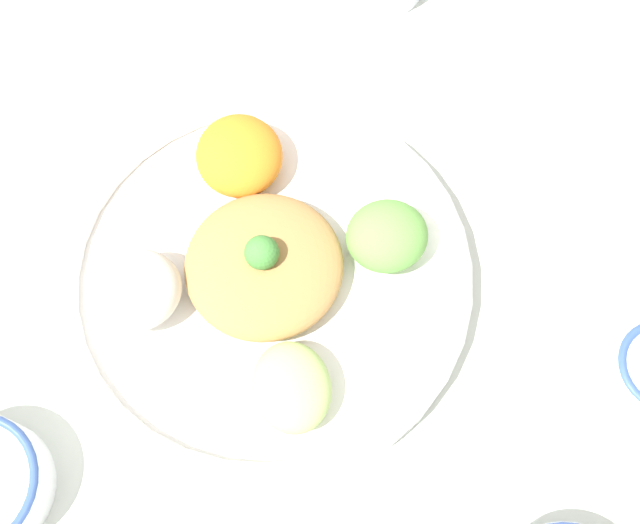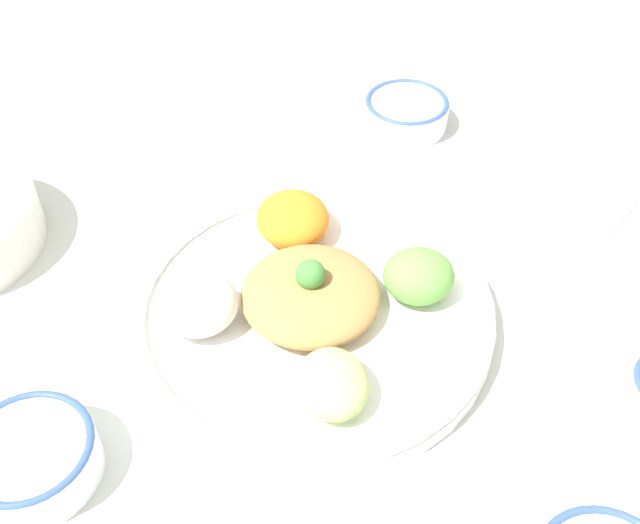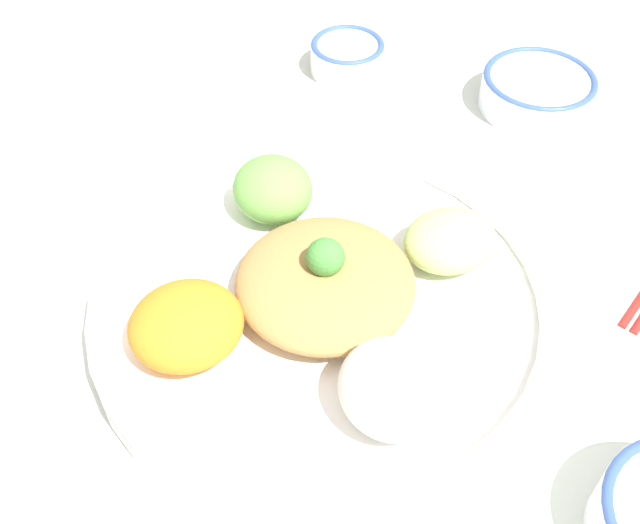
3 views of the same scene
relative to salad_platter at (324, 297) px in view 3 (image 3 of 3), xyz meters
name	(u,v)px [view 3 (image 3 of 3)]	position (x,y,z in m)	size (l,w,h in m)	color
ground_plane	(307,341)	(0.02, -0.02, -0.02)	(2.40, 2.40, 0.00)	silver
salad_platter	(324,297)	(0.00, 0.00, 0.00)	(0.38, 0.38, 0.08)	white
rice_bowl_blue	(537,90)	(-0.18, 0.32, 0.00)	(0.12, 0.12, 0.04)	white
rice_bowl_plain	(347,55)	(-0.32, 0.17, 0.00)	(0.08, 0.08, 0.04)	white
serving_spoon_main	(135,93)	(-0.37, -0.07, -0.02)	(0.10, 0.09, 0.01)	silver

